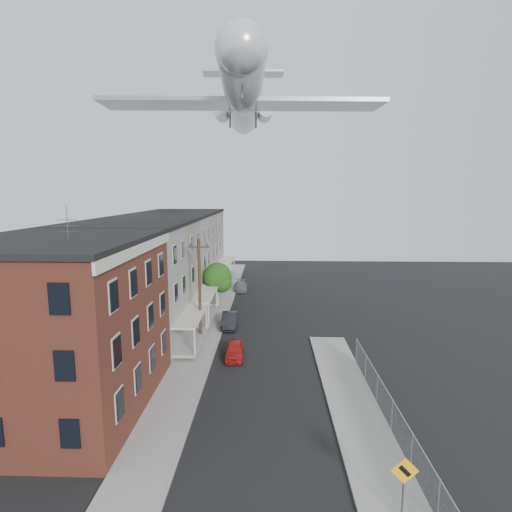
{
  "coord_description": "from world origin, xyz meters",
  "views": [
    {
      "loc": [
        0.35,
        -15.07,
        12.82
      ],
      "look_at": [
        -0.42,
        7.68,
        9.2
      ],
      "focal_mm": 28.0,
      "sensor_mm": 36.0,
      "label": 1
    }
  ],
  "objects": [
    {
      "name": "ground",
      "position": [
        0.0,
        0.0,
        0.0
      ],
      "size": [
        120.0,
        120.0,
        0.0
      ],
      "primitive_type": "plane",
      "color": "black",
      "rests_on": "ground"
    },
    {
      "name": "sidewalk_left",
      "position": [
        -5.5,
        24.0,
        0.06
      ],
      "size": [
        3.0,
        62.0,
        0.12
      ],
      "primitive_type": "cube",
      "color": "gray",
      "rests_on": "ground"
    },
    {
      "name": "sidewalk_right",
      "position": [
        5.5,
        6.0,
        0.06
      ],
      "size": [
        3.0,
        26.0,
        0.12
      ],
      "primitive_type": "cube",
      "color": "gray",
      "rests_on": "ground"
    },
    {
      "name": "curb_left",
      "position": [
        -4.05,
        24.0,
        0.07
      ],
      "size": [
        0.15,
        62.0,
        0.14
      ],
      "primitive_type": "cube",
      "color": "gray",
      "rests_on": "ground"
    },
    {
      "name": "curb_right",
      "position": [
        4.05,
        6.0,
        0.07
      ],
      "size": [
        0.15,
        26.0,
        0.14
      ],
      "primitive_type": "cube",
      "color": "gray",
      "rests_on": "ground"
    },
    {
      "name": "corner_building",
      "position": [
        -12.0,
        7.0,
        5.16
      ],
      "size": [
        10.31,
        12.3,
        12.15
      ],
      "color": "#341810",
      "rests_on": "ground"
    },
    {
      "name": "row_house_a",
      "position": [
        -11.96,
        16.5,
        5.13
      ],
      "size": [
        11.98,
        7.0,
        10.3
      ],
      "color": "#5F5F5C",
      "rests_on": "ground"
    },
    {
      "name": "row_house_b",
      "position": [
        -11.96,
        23.5,
        5.13
      ],
      "size": [
        11.98,
        7.0,
        10.3
      ],
      "color": "slate",
      "rests_on": "ground"
    },
    {
      "name": "row_house_c",
      "position": [
        -11.96,
        30.5,
        5.13
      ],
      "size": [
        11.98,
        7.0,
        10.3
      ],
      "color": "#5F5F5C",
      "rests_on": "ground"
    },
    {
      "name": "row_house_d",
      "position": [
        -11.96,
        37.5,
        5.13
      ],
      "size": [
        11.98,
        7.0,
        10.3
      ],
      "color": "slate",
      "rests_on": "ground"
    },
    {
      "name": "row_house_e",
      "position": [
        -11.96,
        44.5,
        5.13
      ],
      "size": [
        11.98,
        7.0,
        10.3
      ],
      "color": "#5F5F5C",
      "rests_on": "ground"
    },
    {
      "name": "chainlink_fence",
      "position": [
        7.0,
        5.0,
        1.0
      ],
      "size": [
        0.06,
        18.06,
        1.9
      ],
      "color": "gray",
      "rests_on": "ground"
    },
    {
      "name": "warning_sign",
      "position": [
        5.6,
        -1.03,
        1.88
      ],
      "size": [
        1.1,
        0.11,
        2.8
      ],
      "color": "#515156",
      "rests_on": "ground"
    },
    {
      "name": "utility_pole",
      "position": [
        -5.6,
        18.0,
        4.67
      ],
      "size": [
        1.8,
        0.26,
        9.0
      ],
      "color": "black",
      "rests_on": "ground"
    },
    {
      "name": "street_tree",
      "position": [
        -5.27,
        27.92,
        3.45
      ],
      "size": [
        3.22,
        3.2,
        5.2
      ],
      "color": "black",
      "rests_on": "ground"
    },
    {
      "name": "car_near",
      "position": [
        -2.35,
        14.62,
        0.61
      ],
      "size": [
        1.57,
        3.64,
        1.22
      ],
      "primitive_type": "imported",
      "rotation": [
        0.0,
        0.0,
        0.04
      ],
      "color": "#AC1A16",
      "rests_on": "ground"
    },
    {
      "name": "car_mid",
      "position": [
        -3.47,
        21.85,
        0.67
      ],
      "size": [
        1.58,
        4.13,
        1.35
      ],
      "primitive_type": "imported",
      "rotation": [
        0.0,
        0.0,
        0.04
      ],
      "color": "black",
      "rests_on": "ground"
    },
    {
      "name": "car_far",
      "position": [
        -3.45,
        36.49,
        0.58
      ],
      "size": [
        1.87,
        4.08,
        1.16
      ],
      "primitive_type": "imported",
      "rotation": [
        0.0,
        0.0,
        0.06
      ],
      "color": "slate",
      "rests_on": "ground"
    },
    {
      "name": "airplane",
      "position": [
        -2.29,
        25.25,
        21.94
      ],
      "size": [
        25.72,
        29.37,
        8.5
      ],
      "color": "silver",
      "rests_on": "ground"
    }
  ]
}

